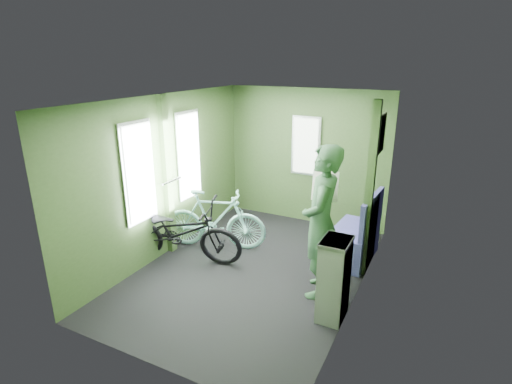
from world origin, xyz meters
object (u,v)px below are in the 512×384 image
waste_box (334,280)px  bicycle_mint (216,248)px  bench_seat (354,240)px  passenger (321,222)px  bicycle_black (182,261)px

waste_box → bicycle_mint: bearing=157.1°
bench_seat → passenger: bearing=-96.4°
bicycle_black → bicycle_mint: 0.61m
bicycle_black → bench_seat: (2.17, 1.17, 0.29)m
bicycle_black → passenger: 2.19m
bicycle_black → bicycle_mint: bearing=-31.8°
passenger → bench_seat: 1.23m
bicycle_black → bicycle_mint: size_ratio=1.16×
bench_seat → waste_box: bearing=-81.4°
bicycle_black → waste_box: 2.35m
passenger → bench_seat: (0.19, 1.04, -0.64)m
bicycle_mint → waste_box: size_ratio=1.63×
waste_box → bicycle_black: bearing=172.6°
waste_box → bench_seat: (-0.11, 1.47, -0.18)m
bicycle_black → passenger: size_ratio=0.96×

